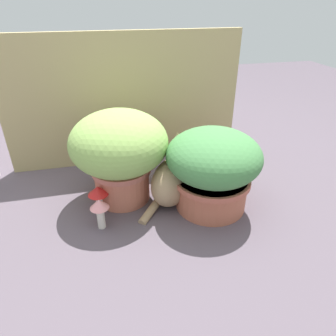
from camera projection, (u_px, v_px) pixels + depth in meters
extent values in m
plane|color=#564B55|center=(134.00, 216.00, 1.35)|extent=(6.00, 6.00, 0.00)
cube|color=tan|center=(125.00, 101.00, 1.63)|extent=(1.26, 0.03, 0.70)
cylinder|color=#C06951|center=(122.00, 182.00, 1.43)|extent=(0.25, 0.25, 0.17)
cylinder|color=#BA6658|center=(121.00, 169.00, 1.39)|extent=(0.27, 0.27, 0.02)
ellipsoid|color=#89B155|center=(119.00, 143.00, 1.32)|extent=(0.43, 0.43, 0.28)
cylinder|color=#B15F47|center=(211.00, 191.00, 1.38)|extent=(0.32, 0.32, 0.15)
cylinder|color=#B45D49|center=(212.00, 179.00, 1.34)|extent=(0.34, 0.34, 0.02)
ellipsoid|color=#458145|center=(214.00, 156.00, 1.29)|extent=(0.41, 0.41, 0.23)
ellipsoid|color=tan|center=(172.00, 182.00, 1.38)|extent=(0.30, 0.31, 0.22)
ellipsoid|color=beige|center=(182.00, 174.00, 1.46)|extent=(0.12, 0.12, 0.11)
sphere|color=tan|center=(183.00, 149.00, 1.41)|extent=(0.16, 0.16, 0.11)
cone|color=tan|center=(178.00, 136.00, 1.39)|extent=(0.05, 0.05, 0.04)
cone|color=tan|center=(190.00, 138.00, 1.37)|extent=(0.05, 0.05, 0.04)
cylinder|color=tan|center=(152.00, 209.00, 1.35)|extent=(0.15, 0.16, 0.07)
cylinder|color=silver|center=(100.00, 204.00, 1.34)|extent=(0.03, 0.03, 0.10)
cone|color=red|center=(98.00, 190.00, 1.31)|extent=(0.09, 0.09, 0.04)
cylinder|color=silver|center=(101.00, 217.00, 1.26)|extent=(0.03, 0.03, 0.10)
cone|color=pink|center=(99.00, 204.00, 1.22)|extent=(0.08, 0.08, 0.04)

